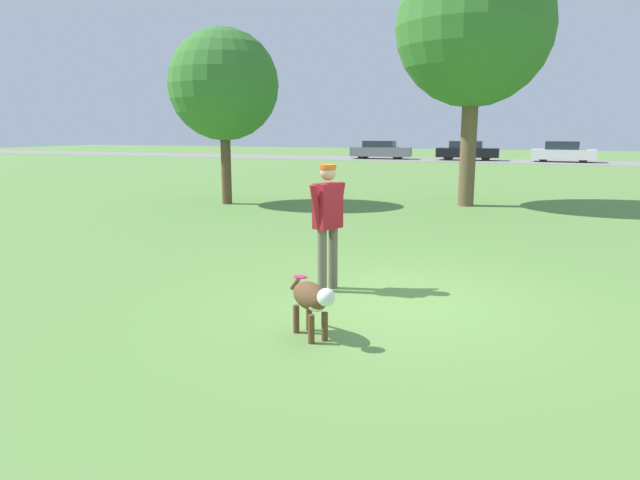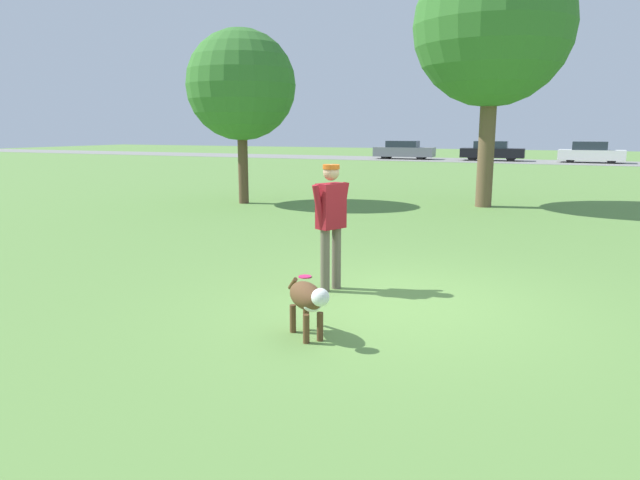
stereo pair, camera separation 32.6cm
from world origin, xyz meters
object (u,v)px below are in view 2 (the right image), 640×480
object	(u,v)px
tree_mid_center	(493,27)
parked_car_white	(591,153)
tree_near_left	(241,85)
parked_car_black	(492,151)
parked_car_grey	(404,150)
frisbee	(305,277)
dog	(308,299)
person	(331,216)

from	to	relation	value
tree_mid_center	parked_car_white	bearing A→B (deg)	82.59
tree_near_left	parked_car_white	size ratio (longest dim) A/B	1.23
parked_car_black	parked_car_grey	bearing A→B (deg)	179.77
frisbee	dog	bearing A→B (deg)	-63.90
dog	tree_near_left	bearing A→B (deg)	165.55
dog	parked_car_black	xyz separation A→B (m)	(-2.95, 37.55, 0.25)
person	tree_mid_center	world-z (taller)	tree_mid_center
tree_mid_center	parked_car_grey	bearing A→B (deg)	110.59
person	tree_near_left	distance (m)	10.26
parked_car_white	tree_near_left	bearing A→B (deg)	-108.06
frisbee	parked_car_white	size ratio (longest dim) A/B	0.05
tree_near_left	parked_car_black	xyz separation A→B (m)	(3.75, 27.89, -2.82)
person	parked_car_white	size ratio (longest dim) A/B	0.42
frisbee	tree_mid_center	world-z (taller)	tree_mid_center
tree_near_left	parked_car_white	world-z (taller)	tree_near_left
tree_mid_center	dog	bearing A→B (deg)	-90.78
person	parked_car_black	distance (m)	35.78
tree_near_left	parked_car_grey	xyz separation A→B (m)	(-2.69, 27.62, -2.84)
frisbee	parked_car_grey	bearing A→B (deg)	103.28
person	tree_mid_center	bearing A→B (deg)	20.14
person	parked_car_white	world-z (taller)	person
parked_car_grey	parked_car_white	size ratio (longest dim) A/B	1.09
dog	frisbee	distance (m)	2.63
parked_car_grey	tree_mid_center	bearing A→B (deg)	-72.09
parked_car_black	parked_car_white	size ratio (longest dim) A/B	1.07
tree_mid_center	tree_near_left	xyz separation A→B (m)	(-6.86, -2.18, -1.52)
person	parked_car_grey	distance (m)	36.52
tree_near_left	parked_car_white	xyz separation A→B (m)	(10.21, 27.92, -2.83)
frisbee	parked_car_black	bearing A→B (deg)	92.94
tree_mid_center	parked_car_grey	distance (m)	27.52
person	tree_mid_center	size ratio (longest dim) A/B	0.24
dog	parked_car_white	world-z (taller)	parked_car_white
dog	tree_mid_center	size ratio (longest dim) A/B	0.11
dog	parked_car_grey	distance (m)	38.44
person	frisbee	bearing A→B (deg)	76.84
frisbee	parked_car_grey	xyz separation A→B (m)	(-8.25, 34.94, 0.66)
dog	tree_mid_center	world-z (taller)	tree_mid_center
parked_car_black	parked_car_white	world-z (taller)	parked_car_white
dog	parked_car_black	world-z (taller)	parked_car_black
dog	tree_mid_center	xyz separation A→B (m)	(0.16, 11.84, 4.59)
frisbee	parked_car_black	size ratio (longest dim) A/B	0.05
tree_mid_center	parked_car_white	size ratio (longest dim) A/B	1.73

